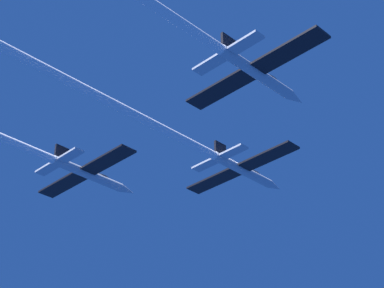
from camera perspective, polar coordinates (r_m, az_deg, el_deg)
The scene contains 3 objects.
jet_lead at distance 79.46m, azimuth -1.60°, elevation 0.82°, with size 17.42×47.98×2.89m.
jet_left_wing at distance 81.81m, azimuth -14.86°, elevation 0.09°, with size 17.42×44.35×2.89m.
jet_right_wing at distance 63.41m, azimuth -0.89°, elevation 10.19°, with size 17.42×44.09×2.89m.
Camera 1 is at (48.84, -57.88, -41.48)m, focal length 62.89 mm.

